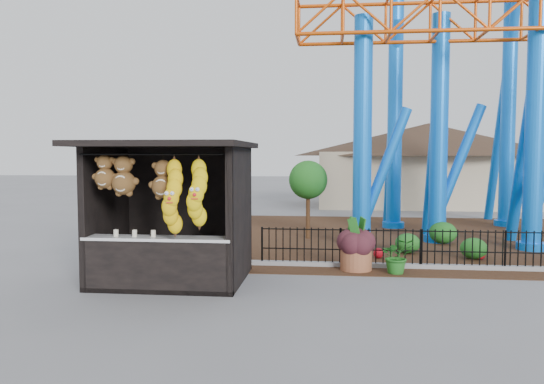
# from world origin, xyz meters

# --- Properties ---
(ground) EXTENTS (120.00, 120.00, 0.00)m
(ground) POSITION_xyz_m (0.00, 0.00, 0.00)
(ground) COLOR slate
(ground) RESTS_ON ground
(mulch_bed) EXTENTS (18.00, 12.00, 0.02)m
(mulch_bed) POSITION_xyz_m (4.00, 8.00, 0.01)
(mulch_bed) COLOR #331E11
(mulch_bed) RESTS_ON ground
(curb) EXTENTS (18.00, 0.18, 0.12)m
(curb) POSITION_xyz_m (4.00, 3.00, 0.06)
(curb) COLOR gray
(curb) RESTS_ON ground
(prize_booth) EXTENTS (3.50, 3.40, 3.12)m
(prize_booth) POSITION_xyz_m (-2.99, 0.89, 1.54)
(prize_booth) COLOR black
(prize_booth) RESTS_ON ground
(picket_fence) EXTENTS (12.20, 0.06, 1.00)m
(picket_fence) POSITION_xyz_m (4.90, 3.00, 0.50)
(picket_fence) COLOR black
(picket_fence) RESTS_ON ground
(roller_coaster) EXTENTS (11.00, 6.37, 10.82)m
(roller_coaster) POSITION_xyz_m (5.12, 8.23, 6.44)
(roller_coaster) COLOR blue
(roller_coaster) RESTS_ON ground
(terracotta_planter) EXTENTS (1.00, 1.00, 0.58)m
(terracotta_planter) POSITION_xyz_m (1.17, 2.66, 0.29)
(terracotta_planter) COLOR #965536
(terracotta_planter) RESTS_ON ground
(planter_foliage) EXTENTS (0.70, 0.70, 0.64)m
(planter_foliage) POSITION_xyz_m (1.17, 2.66, 0.90)
(planter_foliage) COLOR #37161C
(planter_foliage) RESTS_ON terracotta_planter
(potted_plant) EXTENTS (0.89, 0.81, 0.86)m
(potted_plant) POSITION_xyz_m (2.13, 2.40, 0.43)
(potted_plant) COLOR #274E17
(potted_plant) RESTS_ON ground
(landscaping) EXTENTS (7.05, 3.92, 0.69)m
(landscaping) POSITION_xyz_m (4.82, 5.61, 0.30)
(landscaping) COLOR #1B591A
(landscaping) RESTS_ON mulch_bed
(pavilion) EXTENTS (15.00, 15.00, 4.80)m
(pavilion) POSITION_xyz_m (6.00, 20.00, 3.07)
(pavilion) COLOR #BFAD8C
(pavilion) RESTS_ON ground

